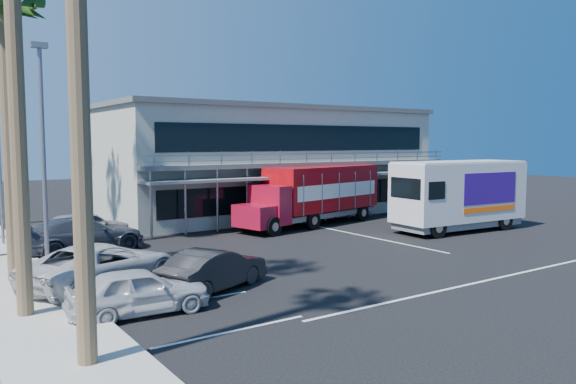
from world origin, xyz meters
TOP-DOWN VIEW (x-y plane):
  - ground at (0.00, 0.00)m, footprint 120.00×120.00m
  - building at (3.00, 14.94)m, footprint 22.40×12.00m
  - curb_strip at (-15.00, 6.00)m, footprint 3.00×32.00m
  - palm_c at (-14.90, 3.00)m, footprint 2.80×2.80m
  - light_pole_near at (-14.20, 1.00)m, footprint 0.50×0.25m
  - red_truck at (2.30, 8.34)m, footprint 10.65×4.59m
  - white_van at (7.54, 2.00)m, footprint 8.12×3.22m
  - parked_car_a at (-12.50, -2.79)m, footprint 4.12×1.86m
  - parked_car_b at (-9.50, -1.60)m, footprint 4.50×3.10m
  - parked_car_c at (-12.50, 0.80)m, footprint 6.14×4.67m
  - parked_car_d at (-11.38, 7.60)m, footprint 5.59×2.59m
  - parked_car_e at (-10.83, 9.64)m, footprint 5.13×3.75m

SIDE VIEW (x-z plane):
  - ground at x=0.00m, z-range 0.00..0.00m
  - curb_strip at x=-15.00m, z-range 0.00..0.16m
  - parked_car_a at x=-12.50m, z-range 0.00..1.37m
  - parked_car_b at x=-9.50m, z-range 0.00..1.40m
  - parked_car_c at x=-12.50m, z-range 0.00..1.55m
  - parked_car_d at x=-11.38m, z-range 0.00..1.58m
  - parked_car_e at x=-10.83m, z-range 0.00..1.62m
  - red_truck at x=2.30m, z-range 0.17..3.67m
  - white_van at x=7.54m, z-range 0.12..4.02m
  - building at x=3.00m, z-range 0.01..7.31m
  - light_pole_near at x=-14.20m, z-range 0.46..8.55m
  - palm_c at x=-14.90m, z-range 3.84..14.59m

